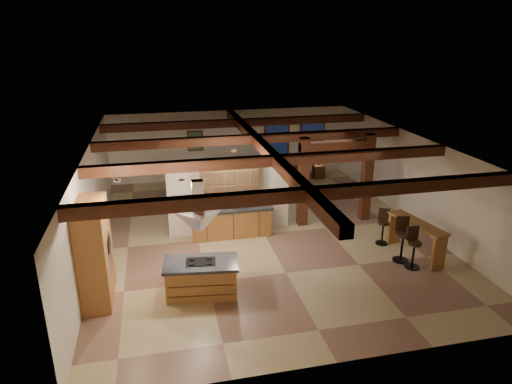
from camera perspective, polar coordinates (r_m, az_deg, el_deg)
ground at (r=14.36m, az=1.00°, el=-5.28°), size 12.00×12.00×0.00m
room_walls at (r=13.70m, az=1.05°, el=1.48°), size 12.00×12.00×12.00m
ceiling_beams at (r=13.43m, az=1.07°, el=5.45°), size 10.00×12.00×0.28m
timber_posts at (r=14.92m, az=9.97°, el=2.64°), size 2.50×0.30×2.90m
partition_wall at (r=14.21m, az=-3.37°, el=-0.79°), size 3.80×0.18×2.20m
pantry_cabinet at (r=11.27m, az=-19.49°, el=-7.12°), size 0.67×1.60×2.40m
back_counter at (r=14.08m, az=-3.06°, el=-3.72°), size 2.50×0.66×0.94m
upper_display_cabinet at (r=13.78m, az=-3.30°, el=1.86°), size 1.80×0.36×0.95m
range_hood at (r=10.60m, az=-7.13°, el=-4.31°), size 1.10×1.10×1.40m
back_windows at (r=20.02m, az=4.84°, el=6.46°), size 2.70×0.07×1.70m
framed_art at (r=19.15m, az=-7.60°, el=6.36°), size 0.65×0.05×0.85m
recessed_cans at (r=11.19m, az=-9.25°, el=2.84°), size 3.16×2.46×0.03m
kitchen_island at (r=11.21m, az=-6.84°, el=-10.59°), size 1.86×1.15×0.88m
dining_table at (r=17.02m, az=-2.30°, el=0.08°), size 2.19×1.51×0.71m
sofa at (r=19.67m, az=3.14°, el=2.73°), size 2.44×1.65×0.66m
microwave at (r=13.91m, az=-1.79°, el=-1.38°), size 0.48×0.35×0.25m
bar_counter at (r=13.56m, az=19.39°, el=-4.87°), size 0.86×2.00×1.02m
side_table at (r=19.82m, az=7.82°, el=2.55°), size 0.47×0.47×0.56m
table_lamp at (r=19.68m, az=7.89°, el=3.90°), size 0.25×0.25×0.29m
bar_stool_a at (r=12.94m, az=19.08°, el=-6.56°), size 0.40×0.40×1.14m
bar_stool_b at (r=13.18m, az=17.81°, el=-5.63°), size 0.45×0.46×1.26m
bar_stool_c at (r=14.07m, az=15.60°, el=-4.18°), size 0.41×0.41×1.07m
dining_chairs at (r=16.95m, az=-2.31°, el=0.77°), size 1.74×1.74×1.12m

